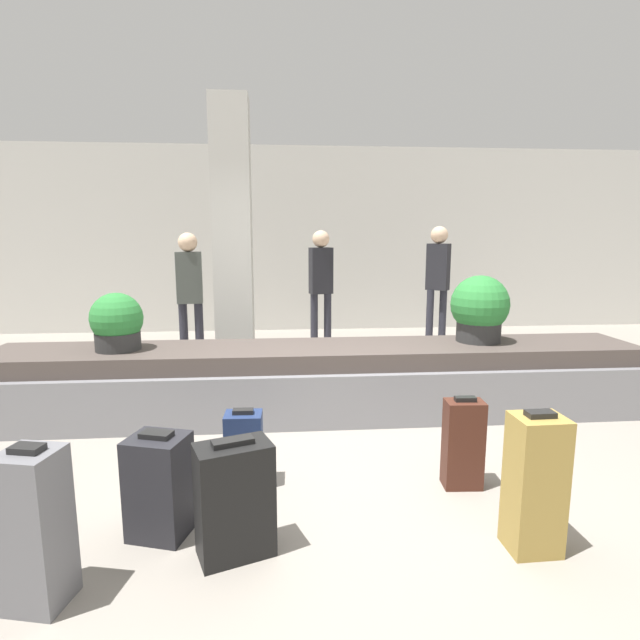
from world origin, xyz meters
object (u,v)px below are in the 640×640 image
(suitcase_1, at_px, (159,486))
(suitcase_2, at_px, (35,528))
(traveler_1, at_px, (190,287))
(traveler_2, at_px, (438,274))
(potted_plant_0, at_px, (117,323))
(potted_plant_1, at_px, (480,309))
(suitcase_0, at_px, (535,484))
(suitcase_4, at_px, (235,500))
(pillar, at_px, (233,243))
(suitcase_3, at_px, (244,449))
(traveler_0, at_px, (321,279))
(suitcase_5, at_px, (463,444))

(suitcase_1, height_order, suitcase_2, suitcase_2)
(suitcase_1, bearing_deg, traveler_1, 113.63)
(suitcase_2, bearing_deg, traveler_2, 68.30)
(potted_plant_0, distance_m, traveler_2, 4.72)
(potted_plant_1, bearing_deg, suitcase_0, -104.75)
(traveler_2, bearing_deg, suitcase_4, 99.29)
(potted_plant_1, distance_m, traveler_2, 2.67)
(suitcase_0, xyz_separation_m, traveler_2, (1.03, 4.94, 0.72))
(suitcase_0, height_order, suitcase_2, suitcase_0)
(suitcase_0, relative_size, suitcase_2, 1.01)
(potted_plant_1, bearing_deg, traveler_2, 80.82)
(pillar, height_order, suitcase_3, pillar)
(suitcase_2, height_order, suitcase_3, suitcase_2)
(suitcase_2, height_order, traveler_0, traveler_0)
(suitcase_4, height_order, traveler_1, traveler_1)
(potted_plant_0, distance_m, traveler_1, 1.91)
(pillar, distance_m, suitcase_3, 2.96)
(suitcase_3, height_order, traveler_0, traveler_0)
(suitcase_2, distance_m, traveler_1, 4.35)
(potted_plant_0, distance_m, potted_plant_1, 3.43)
(potted_plant_0, bearing_deg, suitcase_0, -38.21)
(traveler_0, bearing_deg, potted_plant_0, 36.39)
(suitcase_3, height_order, suitcase_5, suitcase_5)
(potted_plant_1, distance_m, traveler_0, 2.89)
(traveler_1, bearing_deg, suitcase_0, 114.58)
(suitcase_5, relative_size, traveler_1, 0.37)
(potted_plant_1, bearing_deg, pillar, 154.71)
(suitcase_1, xyz_separation_m, potted_plant_1, (2.65, 1.99, 0.68))
(potted_plant_0, bearing_deg, suitcase_3, -48.37)
(suitcase_1, relative_size, potted_plant_0, 1.17)
(pillar, height_order, suitcase_5, pillar)
(suitcase_5, bearing_deg, suitcase_0, -76.55)
(potted_plant_1, bearing_deg, potted_plant_0, -178.62)
(traveler_1, bearing_deg, pillar, 127.96)
(traveler_0, bearing_deg, traveler_1, 8.18)
(suitcase_5, bearing_deg, suitcase_1, -164.95)
(suitcase_0, bearing_deg, suitcase_4, 175.40)
(potted_plant_0, relative_size, traveler_2, 0.29)
(suitcase_3, bearing_deg, traveler_1, 107.04)
(pillar, relative_size, traveler_2, 1.76)
(suitcase_3, bearing_deg, pillar, 97.57)
(pillar, relative_size, traveler_0, 1.82)
(suitcase_3, relative_size, suitcase_5, 0.85)
(suitcase_1, xyz_separation_m, traveler_0, (1.30, 4.55, 0.76))
(suitcase_5, bearing_deg, traveler_2, 78.05)
(suitcase_4, bearing_deg, traveler_2, 41.60)
(suitcase_4, bearing_deg, traveler_0, 59.85)
(suitcase_3, height_order, potted_plant_0, potted_plant_0)
(suitcase_0, relative_size, suitcase_1, 1.28)
(suitcase_5, relative_size, traveler_0, 0.36)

